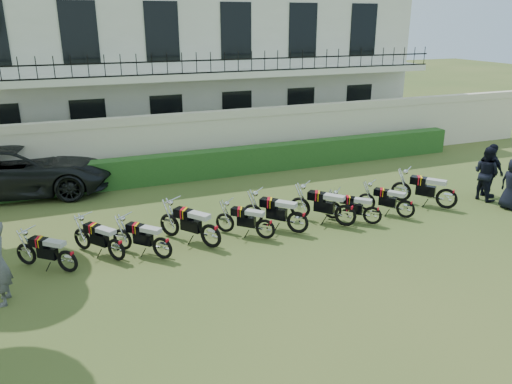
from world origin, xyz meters
The scene contains 17 objects.
ground centered at (0.00, 0.00, 0.00)m, with size 100.00×100.00×0.00m, color #355020.
perimeter_wall centered at (0.00, 8.00, 1.17)m, with size 30.00×0.35×2.30m.
hedge centered at (1.00, 7.20, 0.50)m, with size 18.00×0.60×1.00m, color #1A4A1B.
building centered at (0.00, 13.96, 3.71)m, with size 20.40×9.60×7.40m.
motorcycle_0 centered at (-5.76, 1.29, 0.43)m, with size 1.37×1.17×0.94m.
motorcycle_1 centered at (-4.64, 1.47, 0.44)m, with size 1.13×1.47×0.96m.
motorcycle_2 centered at (-3.59, 1.16, 0.45)m, with size 1.29×1.34×0.97m.
motorcycle_3 centered at (-2.31, 1.32, 0.50)m, with size 1.28×1.66×1.09m.
motorcycle_4 centered at (-0.81, 1.31, 0.44)m, with size 1.32×1.26×0.95m.
motorcycle_5 centered at (0.15, 1.33, 0.50)m, with size 1.43×1.49×1.07m.
motorcycle_6 centered at (1.61, 1.27, 0.51)m, with size 1.41×1.57×1.09m.
motorcycle_7 centered at (2.40, 1.11, 0.42)m, with size 1.28×1.21×0.92m.
motorcycle_8 centered at (3.58, 1.15, 0.44)m, with size 1.13×1.43×0.95m.
motorcycle_9 centered at (5.21, 1.30, 0.51)m, with size 1.36×1.64×1.11m.
suv centered at (-7.01, 7.76, 0.83)m, with size 2.77×6.00×1.67m, color black.
officer_4 centered at (7.00, 1.61, 0.88)m, with size 0.85×0.66×1.75m, color black.
officer_5 centered at (7.28, 1.73, 0.90)m, with size 1.05×0.44×1.79m, color black.
Camera 1 is at (-5.53, -9.89, 5.58)m, focal length 35.00 mm.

